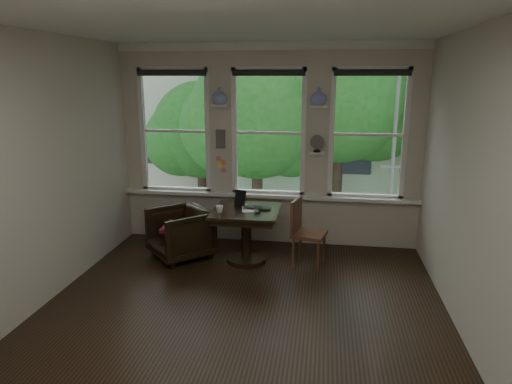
% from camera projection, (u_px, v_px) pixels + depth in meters
% --- Properties ---
extents(ground, '(4.50, 4.50, 0.00)m').
position_uv_depth(ground, '(243.00, 309.00, 5.09)').
color(ground, black).
rests_on(ground, ground).
extents(ceiling, '(4.50, 4.50, 0.00)m').
position_uv_depth(ceiling, '(241.00, 25.00, 4.35)').
color(ceiling, silver).
rests_on(ceiling, ground).
extents(wall_back, '(4.50, 0.00, 4.50)m').
position_uv_depth(wall_back, '(269.00, 146.00, 6.88)').
color(wall_back, beige).
rests_on(wall_back, ground).
extents(wall_front, '(4.50, 0.00, 4.50)m').
position_uv_depth(wall_front, '(169.00, 263.00, 2.56)').
color(wall_front, beige).
rests_on(wall_front, ground).
extents(wall_left, '(0.00, 4.50, 4.50)m').
position_uv_depth(wall_left, '(42.00, 171.00, 5.05)').
color(wall_left, beige).
rests_on(wall_left, ground).
extents(wall_right, '(0.00, 4.50, 4.50)m').
position_uv_depth(wall_right, '(471.00, 185.00, 4.39)').
color(wall_right, beige).
rests_on(wall_right, ground).
extents(window_left, '(1.10, 0.12, 1.90)m').
position_uv_depth(window_left, '(176.00, 131.00, 7.04)').
color(window_left, white).
rests_on(window_left, ground).
extents(window_center, '(1.10, 0.12, 1.90)m').
position_uv_depth(window_center, '(269.00, 133.00, 6.83)').
color(window_center, white).
rests_on(window_center, ground).
extents(window_right, '(1.10, 0.12, 1.90)m').
position_uv_depth(window_right, '(368.00, 134.00, 6.61)').
color(window_right, white).
rests_on(window_right, ground).
extents(shelf_left, '(0.26, 0.16, 0.03)m').
position_uv_depth(shelf_left, '(220.00, 106.00, 6.74)').
color(shelf_left, white).
rests_on(shelf_left, ground).
extents(shelf_right, '(0.26, 0.16, 0.03)m').
position_uv_depth(shelf_right, '(318.00, 106.00, 6.53)').
color(shelf_right, white).
rests_on(shelf_right, ground).
extents(intercom, '(0.14, 0.06, 0.28)m').
position_uv_depth(intercom, '(221.00, 139.00, 6.89)').
color(intercom, '#59544F').
rests_on(intercom, ground).
extents(sticky_notes, '(0.16, 0.01, 0.24)m').
position_uv_depth(sticky_notes, '(221.00, 162.00, 6.98)').
color(sticky_notes, pink).
rests_on(sticky_notes, ground).
extents(desk_fan, '(0.20, 0.20, 0.24)m').
position_uv_depth(desk_fan, '(317.00, 146.00, 6.65)').
color(desk_fan, '#59544F').
rests_on(desk_fan, ground).
extents(vase_left, '(0.24, 0.24, 0.25)m').
position_uv_depth(vase_left, '(219.00, 96.00, 6.70)').
color(vase_left, white).
rests_on(vase_left, shelf_left).
extents(vase_right, '(0.24, 0.24, 0.25)m').
position_uv_depth(vase_right, '(319.00, 97.00, 6.49)').
color(vase_right, white).
rests_on(vase_right, shelf_right).
extents(table, '(0.90, 0.90, 0.75)m').
position_uv_depth(table, '(246.00, 236.00, 6.32)').
color(table, black).
rests_on(table, ground).
extents(armchair_left, '(1.09, 1.09, 0.71)m').
position_uv_depth(armchair_left, '(180.00, 233.00, 6.47)').
color(armchair_left, black).
rests_on(armchair_left, ground).
extents(cushion_red, '(0.45, 0.45, 0.06)m').
position_uv_depth(cushion_red, '(180.00, 227.00, 6.45)').
color(cushion_red, maroon).
rests_on(cushion_red, armchair_left).
extents(side_chair_right, '(0.50, 0.50, 0.92)m').
position_uv_depth(side_chair_right, '(309.00, 234.00, 6.15)').
color(side_chair_right, '#4E2D1C').
rests_on(side_chair_right, ground).
extents(laptop, '(0.39, 0.27, 0.03)m').
position_uv_depth(laptop, '(256.00, 209.00, 6.22)').
color(laptop, black).
rests_on(laptop, table).
extents(mug, '(0.10, 0.10, 0.10)m').
position_uv_depth(mug, '(219.00, 209.00, 6.08)').
color(mug, white).
rests_on(mug, table).
extents(drinking_glass, '(0.14, 0.14, 0.09)m').
position_uv_depth(drinking_glass, '(258.00, 210.00, 6.07)').
color(drinking_glass, white).
rests_on(drinking_glass, table).
extents(tablet, '(0.18, 0.12, 0.22)m').
position_uv_depth(tablet, '(240.00, 198.00, 6.41)').
color(tablet, black).
rests_on(tablet, table).
extents(papers, '(0.27, 0.34, 0.00)m').
position_uv_depth(papers, '(250.00, 209.00, 6.26)').
color(papers, silver).
rests_on(papers, table).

